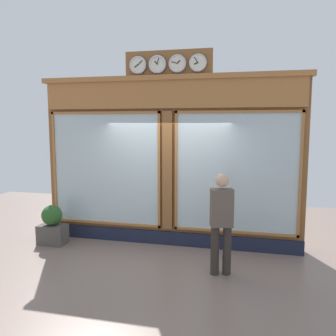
# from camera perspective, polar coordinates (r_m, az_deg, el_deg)

# --- Properties ---
(ground_plane) EXTENTS (14.00, 14.00, 0.00)m
(ground_plane) POSITION_cam_1_polar(r_m,az_deg,el_deg) (5.09, -8.03, -22.18)
(ground_plane) COLOR #7A665B
(shop_facade) EXTENTS (5.42, 0.42, 3.90)m
(shop_facade) POSITION_cam_1_polar(r_m,az_deg,el_deg) (7.27, 0.23, 1.21)
(shop_facade) COLOR brown
(shop_facade) RESTS_ON ground_plane
(pedestrian) EXTENTS (0.40, 0.30, 1.69)m
(pedestrian) POSITION_cam_1_polar(r_m,az_deg,el_deg) (5.92, 8.56, -8.19)
(pedestrian) COLOR #312A24
(pedestrian) RESTS_ON ground_plane
(planter_box) EXTENTS (0.56, 0.36, 0.40)m
(planter_box) POSITION_cam_1_polar(r_m,az_deg,el_deg) (7.87, -18.01, -10.10)
(planter_box) COLOR #4C4742
(planter_box) RESTS_ON ground_plane
(planter_shrub) EXTENTS (0.42, 0.42, 0.42)m
(planter_shrub) POSITION_cam_1_polar(r_m,az_deg,el_deg) (7.76, -18.13, -7.20)
(planter_shrub) COLOR #285623
(planter_shrub) RESTS_ON planter_box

